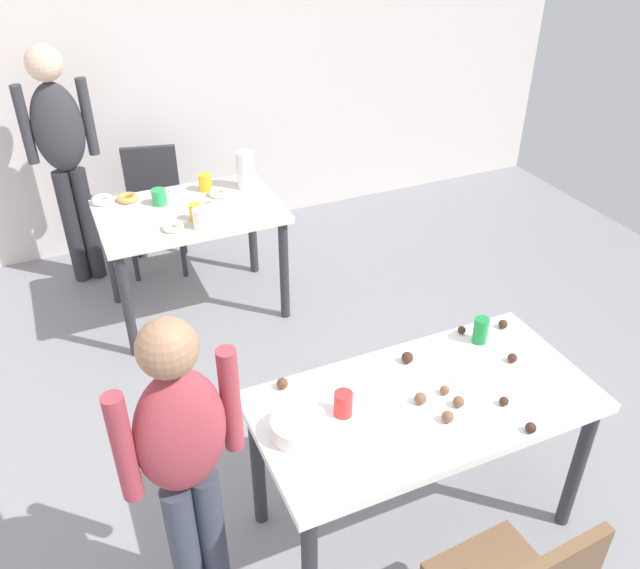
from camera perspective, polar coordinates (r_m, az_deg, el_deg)
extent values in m
plane|color=gray|center=(3.24, 5.87, -19.67)|extent=(6.40, 6.40, 0.00)
cube|color=silver|center=(5.13, -11.67, 18.09)|extent=(6.40, 0.10, 2.60)
cube|color=white|center=(2.72, 9.07, -10.05)|extent=(1.38, 0.69, 0.04)
cylinder|color=#2D2D33|center=(3.15, 21.42, -14.56)|extent=(0.06, 0.06, 0.71)
cylinder|color=#2D2D33|center=(2.97, -5.42, -15.33)|extent=(0.06, 0.06, 0.71)
cylinder|color=#2D2D33|center=(3.43, 15.04, -8.48)|extent=(0.06, 0.06, 0.71)
cube|color=silver|center=(4.17, -11.26, 6.23)|extent=(1.11, 0.75, 0.04)
cylinder|color=#2D2D33|center=(4.03, -16.37, -1.82)|extent=(0.06, 0.06, 0.71)
cylinder|color=#2D2D33|center=(4.21, -3.13, 1.24)|extent=(0.06, 0.06, 0.71)
cylinder|color=#2D2D33|center=(4.56, -17.74, 2.32)|extent=(0.06, 0.06, 0.71)
cylinder|color=#2D2D33|center=(4.72, -5.91, 4.90)|extent=(0.06, 0.06, 0.71)
cylinder|color=brown|center=(2.92, 15.09, -22.64)|extent=(0.04, 0.04, 0.41)
cube|color=#2D2D33|center=(4.86, -14.12, 5.91)|extent=(0.48, 0.48, 0.04)
cube|color=#2D2D33|center=(4.93, -14.43, 9.22)|extent=(0.38, 0.13, 0.42)
cylinder|color=#2D2D33|center=(4.81, -11.80, 2.84)|extent=(0.04, 0.04, 0.41)
cylinder|color=#2D2D33|center=(4.84, -15.81, 2.42)|extent=(0.04, 0.04, 0.41)
cylinder|color=#2D2D33|center=(5.11, -11.84, 4.72)|extent=(0.04, 0.04, 0.41)
cylinder|color=#2D2D33|center=(5.13, -15.63, 4.32)|extent=(0.04, 0.04, 0.41)
cylinder|color=#383D4C|center=(2.73, -11.55, -21.96)|extent=(0.11, 0.11, 0.72)
cylinder|color=#383D4C|center=(2.75, -9.34, -21.01)|extent=(0.11, 0.11, 0.72)
ellipsoid|color=#9E3842|center=(2.27, -12.01, -12.38)|extent=(0.35, 0.26, 0.51)
sphere|color=#997051|center=(2.04, -13.13, -5.39)|extent=(0.19, 0.19, 0.19)
cylinder|color=#9E3842|center=(2.21, -16.69, -13.46)|extent=(0.08, 0.08, 0.43)
cylinder|color=#9E3842|center=(2.30, -7.77, -9.93)|extent=(0.08, 0.08, 0.43)
cylinder|color=#28282D|center=(4.89, -19.45, 4.91)|extent=(0.11, 0.11, 0.83)
cylinder|color=#28282D|center=(4.89, -20.71, 4.63)|extent=(0.11, 0.11, 0.83)
ellipsoid|color=#333338|center=(4.62, -21.76, 12.51)|extent=(0.32, 0.20, 0.59)
sphere|color=beige|center=(4.51, -22.86, 17.30)|extent=(0.22, 0.22, 0.22)
cylinder|color=#333338|center=(4.61, -19.51, 13.53)|extent=(0.07, 0.07, 0.50)
cylinder|color=#333338|center=(4.61, -24.24, 12.49)|extent=(0.07, 0.07, 0.50)
cylinder|color=white|center=(2.51, -1.86, -12.23)|extent=(0.21, 0.21, 0.07)
cylinder|color=#198438|center=(3.00, 13.76, -3.89)|extent=(0.07, 0.07, 0.12)
cube|color=silver|center=(2.85, 12.75, -7.43)|extent=(0.17, 0.02, 0.01)
cylinder|color=red|center=(2.57, 2.03, -10.30)|extent=(0.07, 0.07, 0.10)
sphere|color=brown|center=(2.68, 11.93, -9.92)|extent=(0.05, 0.05, 0.05)
sphere|color=brown|center=(2.70, -3.29, -8.57)|extent=(0.05, 0.05, 0.05)
sphere|color=#3D2319|center=(2.73, 15.67, -9.72)|extent=(0.04, 0.04, 0.04)
sphere|color=brown|center=(2.61, 11.01, -11.20)|extent=(0.05, 0.05, 0.05)
sphere|color=#3D2319|center=(3.13, 15.59, -3.33)|extent=(0.04, 0.04, 0.04)
sphere|color=brown|center=(2.72, 10.76, -8.99)|extent=(0.04, 0.04, 0.04)
sphere|color=#3D2319|center=(2.64, 17.81, -11.74)|extent=(0.04, 0.04, 0.04)
sphere|color=#3D2319|center=(3.06, 12.20, -3.87)|extent=(0.04, 0.04, 0.04)
sphere|color=#3D2319|center=(2.95, 16.35, -6.13)|extent=(0.04, 0.04, 0.04)
sphere|color=brown|center=(2.66, 8.71, -9.74)|extent=(0.05, 0.05, 0.05)
sphere|color=#3D2319|center=(2.85, 7.59, -6.30)|extent=(0.05, 0.05, 0.05)
cylinder|color=white|center=(4.35, -6.48, 9.85)|extent=(0.12, 0.12, 0.24)
cylinder|color=yellow|center=(4.00, -10.76, 6.19)|extent=(0.07, 0.07, 0.10)
cylinder|color=white|center=(3.90, -10.35, 5.66)|extent=(0.09, 0.09, 0.12)
cylinder|color=yellow|center=(4.36, -9.95, 8.73)|extent=(0.08, 0.08, 0.11)
cylinder|color=green|center=(4.24, -13.79, 7.39)|extent=(0.09, 0.09, 0.10)
torus|color=white|center=(3.93, -12.63, 4.91)|extent=(0.13, 0.13, 0.04)
torus|color=white|center=(4.37, -18.36, 6.98)|extent=(0.14, 0.14, 0.04)
torus|color=white|center=(4.29, -8.82, 7.86)|extent=(0.13, 0.13, 0.04)
torus|color=white|center=(4.36, -13.15, 7.73)|extent=(0.11, 0.11, 0.03)
torus|color=white|center=(4.16, -9.92, 6.89)|extent=(0.13, 0.13, 0.04)
torus|color=gold|center=(4.35, -16.35, 7.22)|extent=(0.13, 0.13, 0.04)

